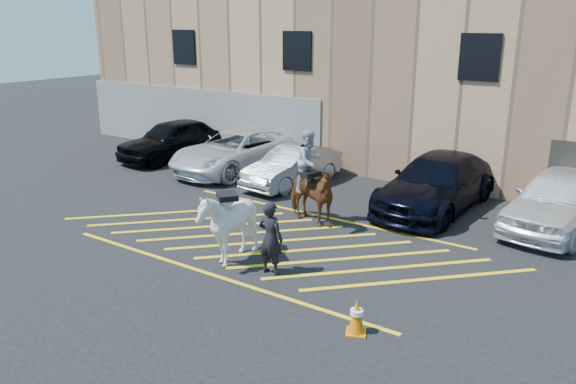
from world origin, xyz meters
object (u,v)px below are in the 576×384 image
Objects in this scene: car_black_suv at (173,139)px; handler at (271,238)px; car_silver_sedan at (292,166)px; traffic_cone at (357,316)px; car_blue_suv at (437,183)px; car_white_suv at (559,200)px; car_white_pickup at (237,151)px; saddled_white at (228,225)px; mounted_bay at (309,187)px.

handler reaches higher than car_black_suv.
car_silver_sedan is 10.20m from traffic_cone.
car_blue_suv is 7.91× the size of traffic_cone.
car_white_suv reaches higher than car_black_suv.
car_white_suv is 8.62m from handler.
handler reaches higher than car_blue_suv.
car_white_pickup is (3.56, -0.08, -0.05)m from car_black_suv.
saddled_white is at bearing -63.48° from car_silver_sedan.
mounted_bay reaches higher than saddled_white.
car_silver_sedan is 5.78× the size of traffic_cone.
car_silver_sedan is 8.77m from car_white_suv.
car_blue_suv is 3.52m from car_white_suv.
car_white_pickup reaches higher than traffic_cone.
traffic_cone is at bearing -16.33° from saddled_white.
car_black_suv is 11.44m from saddled_white.
mounted_bay is at bearing -72.79° from handler.
car_black_suv is at bearing -172.22° from car_white_suv.
handler is at bearing 156.71° from traffic_cone.
traffic_cone is (2.90, -1.25, -0.52)m from handler.
car_black_suv reaches higher than car_blue_suv.
traffic_cone is (3.97, -4.66, -0.76)m from mounted_bay.
handler is at bearing -54.44° from car_silver_sedan.
car_blue_suv is at bearing 52.88° from mounted_bay.
car_black_suv is 15.54m from traffic_cone.
car_black_suv is 1.79× the size of mounted_bay.
car_blue_suv is at bearing -102.79° from handler.
car_black_suv is 15.27m from car_white_suv.
car_black_suv is at bearing -34.80° from handler.
saddled_white reaches higher than traffic_cone.
car_white_suv is (11.71, 0.02, 0.06)m from car_white_pickup.
saddled_white reaches higher than car_white_pickup.
handler reaches higher than car_white_suv.
car_silver_sedan is 0.73× the size of car_blue_suv.
saddled_white reaches higher than car_black_suv.
handler is at bearing -117.77° from car_white_suv.
car_silver_sedan is at bearing -173.45° from car_blue_suv.
mounted_bay is at bearing 87.08° from saddled_white.
mounted_bay is at bearing -27.84° from car_white_pickup.
car_black_suv is 6.54m from car_silver_sedan.
car_black_suv is at bearing 158.32° from mounted_bay.
car_white_suv reaches higher than car_silver_sedan.
car_blue_suv is at bearing 68.03° from saddled_white.
car_black_suv is at bearing -178.00° from car_blue_suv.
car_silver_sedan is 1.51× the size of mounted_bay.
car_white_pickup is at bearing 139.32° from traffic_cone.
traffic_cone is (13.13, -8.30, -0.49)m from car_black_suv.
car_white_pickup is at bearing 147.51° from mounted_bay.
mounted_bay is 3.45m from saddled_white.
car_black_suv is 2.16× the size of saddled_white.
car_white_pickup is at bearing -46.51° from handler.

